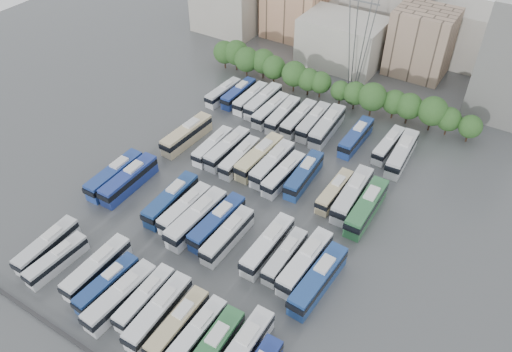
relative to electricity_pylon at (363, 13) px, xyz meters
The scene contains 50 objects.
ground 53.41m from the electricity_pylon, 92.29° to the right, with size 220.00×220.00×0.00m, color #424447.
parapet 85.04m from the electricity_pylon, 91.38° to the right, with size 56.00×0.50×0.50m, color #2D2D30.
tree_line 16.79m from the electricity_pylon, 116.64° to the right, with size 65.62×7.77×7.90m.
city_buildings 26.15m from the electricity_pylon, 113.40° to the left, with size 102.00×35.00×20.00m.
electricity_pylon is the anchor object (origin of this frame).
bus_r0_s1 78.47m from the electricity_pylon, 105.37° to the right, with size 3.01×11.84×3.69m.
bus_r0_s2 78.73m from the electricity_pylon, 102.69° to the right, with size 2.86×10.91×3.39m.
bus_r0_s4 75.49m from the electricity_pylon, 97.99° to the right, with size 2.73×12.37×3.88m.
bus_r0_s5 76.43m from the electricity_pylon, 95.24° to the right, with size 2.94×11.36×3.53m.
bus_r0_s6 76.79m from the electricity_pylon, 92.63° to the right, with size 3.31×12.70×3.95m.
bus_r0_s7 75.04m from the electricity_pylon, 90.31° to the right, with size 2.78×11.38×3.55m.
bus_r0_s8 75.84m from the electricity_pylon, 87.73° to the right, with size 3.26×12.76×3.97m.
bus_r0_s9 76.14m from the electricity_pylon, 85.08° to the right, with size 2.76×11.73×3.67m.
bus_r0_s10 76.11m from the electricity_pylon, 82.71° to the right, with size 2.50×11.31×3.54m.
bus_r0_s11 77.84m from the electricity_pylon, 80.34° to the right, with size 3.36×13.10×4.08m.
bus_r0_s12 76.33m from the electricity_pylon, 77.50° to the right, with size 3.01×12.87×4.02m.
bus_r1_s0 62.55m from the electricity_pylon, 112.87° to the right, with size 3.08×13.09×4.09m.
bus_r1_s1 61.04m from the electricity_pylon, 110.19° to the right, with size 3.09×13.19×4.12m.
bus_r1_s4 58.53m from the electricity_pylon, 100.63° to the right, with size 3.21×12.96×4.04m.
bus_r1_s5 58.44m from the electricity_pylon, 97.12° to the right, with size 2.84×12.00×3.75m.
bus_r1_s6 58.97m from the electricity_pylon, 93.74° to the right, with size 3.38×13.68×4.27m.
bus_r1_s7 57.82m from the electricity_pylon, 90.27° to the right, with size 3.22×12.90×4.02m.
bus_r1_s8 59.29m from the electricity_pylon, 87.13° to the right, with size 2.74×12.18×3.81m.
bus_r1_s10 58.45m from the electricity_pylon, 80.24° to the right, with size 2.83×12.73×3.99m.
bus_r1_s11 59.45m from the electricity_pylon, 76.97° to the right, with size 2.44×11.02×3.46m.
bus_r1_s12 59.82m from the electricity_pylon, 73.63° to the right, with size 3.32×13.21×4.12m.
bus_r1_s13 62.54m from the electricity_pylon, 71.20° to the right, with size 3.63×13.64×4.24m.
bus_r2_s1 46.33m from the electricity_pylon, 117.67° to the right, with size 3.46×13.37×4.16m.
bus_r2_s3 44.06m from the electricity_pylon, 109.36° to the right, with size 2.77×11.38×3.55m.
bus_r2_s4 42.53m from the electricity_pylon, 105.43° to the right, with size 2.85×12.39×3.88m.
bus_r2_s5 42.64m from the electricity_pylon, 100.16° to the right, with size 2.81×11.64×3.63m.
bus_r2_s6 40.41m from the electricity_pylon, 95.55° to the right, with size 3.36×13.34×4.16m.
bus_r2_s7 40.65m from the electricity_pylon, 90.63° to the right, with size 2.82×12.72×3.99m.
bus_r2_s8 42.08m from the electricity_pylon, 85.71° to the right, with size 3.10×12.03×3.74m.
bus_r2_s9 40.80m from the electricity_pylon, 80.41° to the right, with size 3.33×12.49×3.88m.
bus_r2_s11 43.21m from the electricity_pylon, 71.05° to the right, with size 2.58×11.02×3.44m.
bus_r2_s12 43.70m from the electricity_pylon, 66.55° to the right, with size 3.45×13.65×4.25m.
bus_r2_s13 46.43m from the electricity_pylon, 63.30° to the right, with size 3.15×13.62×4.26m.
bus_r3_s0 35.45m from the electricity_pylon, 139.21° to the right, with size 2.88×11.05×3.44m.
bus_r3_s1 32.44m from the electricity_pylon, 137.14° to the right, with size 2.50×11.37×3.56m.
bus_r3_s2 30.56m from the electricity_pylon, 131.40° to the right, with size 2.54×11.43×3.58m.
bus_r3_s3 28.68m from the electricity_pylon, 125.63° to the right, with size 2.87×12.56×3.93m.
bus_r3_s4 28.87m from the electricity_pylon, 115.96° to the right, with size 2.83×11.95×3.73m.
bus_r3_s5 28.05m from the electricity_pylon, 108.43° to the right, with size 3.14×12.18×3.79m.
bus_r3_s6 26.97m from the electricity_pylon, 99.51° to the right, with size 2.86×12.33×3.86m.
bus_r3_s7 26.23m from the electricity_pylon, 90.88° to the right, with size 3.12×12.37×3.85m.
bus_r3_s8 26.41m from the electricity_pylon, 81.56° to the right, with size 3.57×13.51×4.20m.
bus_r3_s10 28.15m from the electricity_pylon, 64.86° to the right, with size 2.78×12.28×3.84m.
bus_r3_s12 30.33m from the electricity_pylon, 50.08° to the right, with size 2.95×11.34×3.53m.
bus_r3_s13 33.03m from the electricity_pylon, 47.04° to the right, with size 3.52×13.35×4.15m.
Camera 1 is at (38.19, -51.19, 61.93)m, focal length 35.00 mm.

